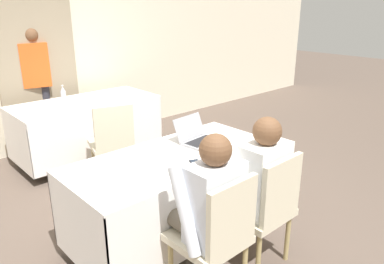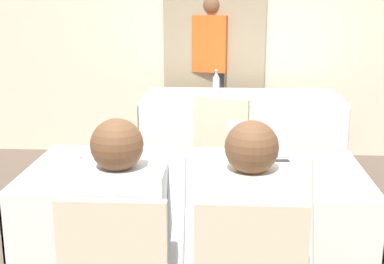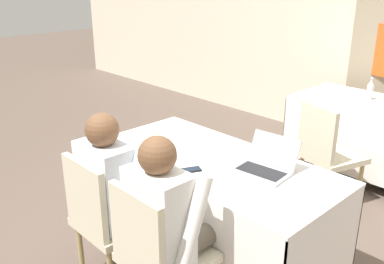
% 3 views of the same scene
% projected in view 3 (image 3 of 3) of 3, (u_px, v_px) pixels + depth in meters
% --- Properties ---
extents(ground_plane, '(24.00, 24.00, 0.00)m').
position_uv_depth(ground_plane, '(212.00, 252.00, 3.11)').
color(ground_plane, brown).
extents(conference_table_near, '(1.72, 0.81, 0.73)m').
position_uv_depth(conference_table_near, '(214.00, 183.00, 2.91)').
color(conference_table_near, white).
rests_on(conference_table_near, ground_plane).
extents(laptop, '(0.36, 0.33, 0.21)m').
position_uv_depth(laptop, '(265.00, 166.00, 2.66)').
color(laptop, '#99999E').
rests_on(laptop, conference_table_near).
extents(cell_phone, '(0.12, 0.14, 0.01)m').
position_uv_depth(cell_phone, '(191.00, 170.00, 2.69)').
color(cell_phone, black).
rests_on(cell_phone, conference_table_near).
extents(paper_beside_laptop, '(0.23, 0.31, 0.00)m').
position_uv_depth(paper_beside_laptop, '(254.00, 184.00, 2.51)').
color(paper_beside_laptop, white).
rests_on(paper_beside_laptop, conference_table_near).
extents(water_bottle, '(0.06, 0.06, 0.22)m').
position_uv_depth(water_bottle, '(370.00, 90.00, 4.15)').
color(water_bottle, '#B7B7C1').
rests_on(water_bottle, conference_table_far).
extents(chair_near_left, '(0.44, 0.44, 0.89)m').
position_uv_depth(chair_near_left, '(105.00, 216.00, 2.64)').
color(chair_near_left, tan).
rests_on(chair_near_left, ground_plane).
extents(chair_near_right, '(0.44, 0.44, 0.89)m').
position_uv_depth(chair_near_right, '(156.00, 252.00, 2.31)').
color(chair_near_right, tan).
rests_on(chair_near_right, ground_plane).
extents(chair_far_spare, '(0.55, 0.55, 0.89)m').
position_uv_depth(chair_far_spare, '(327.00, 150.00, 3.62)').
color(chair_far_spare, tan).
rests_on(chair_far_spare, ground_plane).
extents(person_checkered_shirt, '(0.50, 0.52, 1.15)m').
position_uv_depth(person_checkered_shirt, '(117.00, 188.00, 2.65)').
color(person_checkered_shirt, '#665B4C').
rests_on(person_checkered_shirt, ground_plane).
extents(person_white_shirt, '(0.50, 0.52, 1.15)m').
position_uv_depth(person_white_shirt, '(170.00, 219.00, 2.32)').
color(person_white_shirt, '#665B4C').
rests_on(person_white_shirt, ground_plane).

